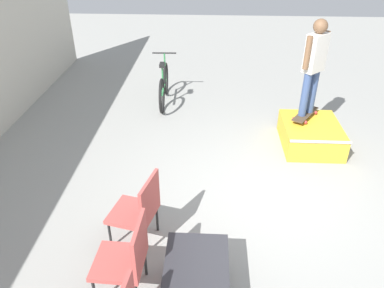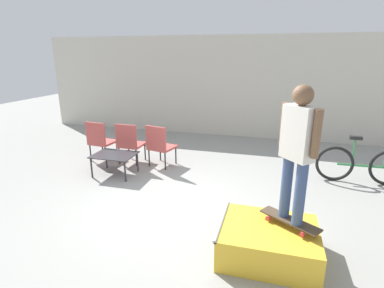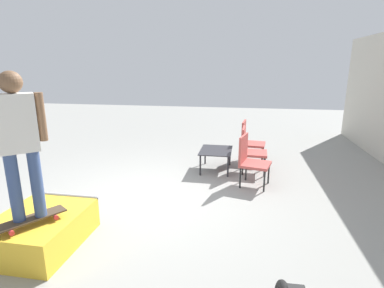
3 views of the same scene
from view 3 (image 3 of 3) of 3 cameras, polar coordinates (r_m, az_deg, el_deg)
name	(u,v)px [view 3 (image 3 of 3)]	position (r m, az deg, el deg)	size (l,w,h in m)	color
ground_plane	(146,199)	(5.26, -8.69, -10.23)	(24.00, 24.00, 0.00)	gray
skate_ramp_box	(41,230)	(4.34, -26.87, -14.37)	(1.21, 0.98, 0.44)	gold
skateboard_on_ramp	(31,219)	(4.00, -28.35, -12.44)	(0.75, 0.59, 0.07)	#473828
person_skater	(18,136)	(3.69, -30.16, 1.30)	(0.41, 0.44, 1.65)	#384C7A
coffee_table	(216,152)	(6.46, 4.59, -1.56)	(0.86, 0.67, 0.45)	#2D2D33
patio_chair_left	(249,140)	(7.15, 10.88, 0.82)	(0.58, 0.58, 0.96)	black
patio_chair_center	(250,148)	(6.41, 10.94, -0.78)	(0.54, 0.54, 0.96)	black
patio_chair_right	(250,159)	(5.70, 11.05, -2.73)	(0.63, 0.63, 0.96)	black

